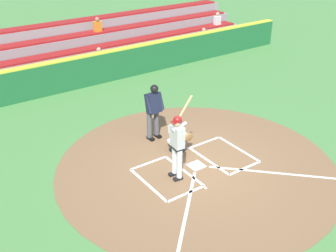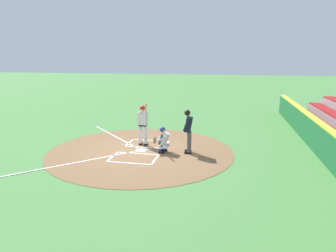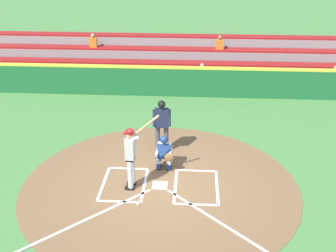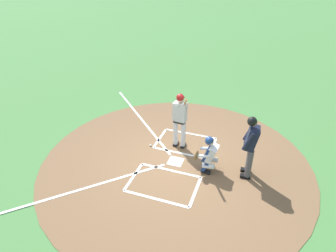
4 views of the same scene
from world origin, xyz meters
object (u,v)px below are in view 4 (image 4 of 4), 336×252
(batter, at_px, (180,117))
(catcher, at_px, (209,154))
(plate_umpire, at_px, (251,143))
(baseball, at_px, (150,145))

(batter, relative_size, catcher, 1.88)
(plate_umpire, xyz_separation_m, baseball, (0.41, 3.09, -1.04))
(catcher, height_order, baseball, catcher)
(batter, relative_size, plate_umpire, 1.14)
(plate_umpire, bearing_deg, catcher, 98.59)
(batter, bearing_deg, baseball, 107.35)
(batter, distance_m, baseball, 1.42)
(baseball, bearing_deg, batter, -72.65)
(plate_umpire, height_order, baseball, plate_umpire)
(catcher, bearing_deg, plate_umpire, -81.41)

